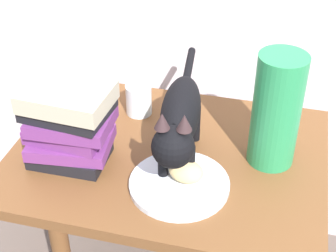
{
  "coord_description": "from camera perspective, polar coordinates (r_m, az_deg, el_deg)",
  "views": [
    {
      "loc": [
        0.24,
        -0.95,
        1.36
      ],
      "look_at": [
        0.0,
        0.0,
        0.65
      ],
      "focal_mm": 54.72,
      "sensor_mm": 36.0,
      "label": 1
    }
  ],
  "objects": [
    {
      "name": "candle_jar",
      "position": [
        1.38,
        -3.26,
        2.83
      ],
      "size": [
        0.07,
        0.07,
        0.08
      ],
      "color": "silver",
      "rests_on": "side_table"
    },
    {
      "name": "book_stack",
      "position": [
        1.2,
        -10.94,
        0.26
      ],
      "size": [
        0.21,
        0.16,
        0.2
      ],
      "color": "black",
      "rests_on": "side_table"
    },
    {
      "name": "plate",
      "position": [
        1.16,
        1.27,
        -6.5
      ],
      "size": [
        0.23,
        0.23,
        0.01
      ],
      "primitive_type": "cylinder",
      "color": "silver",
      "rests_on": "side_table"
    },
    {
      "name": "bread_roll",
      "position": [
        1.15,
        2.04,
        -5.05
      ],
      "size": [
        0.09,
        0.07,
        0.05
      ],
      "primitive_type": "ellipsoid",
      "rotation": [
        0.0,
        0.0,
        2.97
      ],
      "color": "#E0BC7A",
      "rests_on": "plate"
    },
    {
      "name": "cat",
      "position": [
        1.14,
        1.28,
        0.8
      ],
      "size": [
        0.12,
        0.48,
        0.23
      ],
      "color": "black",
      "rests_on": "side_table"
    },
    {
      "name": "side_table",
      "position": [
        1.31,
        -0.0,
        -5.82
      ],
      "size": [
        0.76,
        0.57,
        0.57
      ],
      "color": "brown",
      "rests_on": "ground"
    },
    {
      "name": "green_vase",
      "position": [
        1.18,
        11.98,
        1.66
      ],
      "size": [
        0.11,
        0.11,
        0.28
      ],
      "primitive_type": "cylinder",
      "color": "#288C51",
      "rests_on": "side_table"
    }
  ]
}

